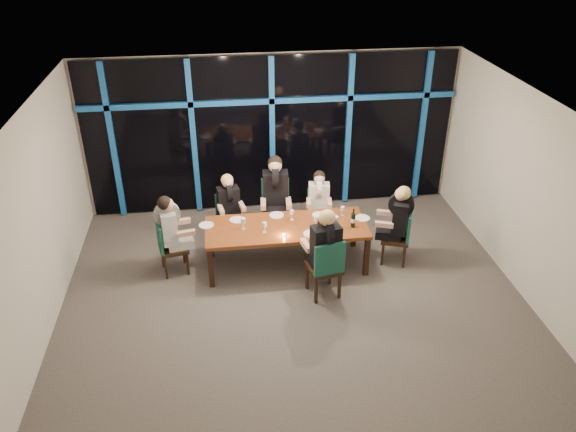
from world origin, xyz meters
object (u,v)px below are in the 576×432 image
(chair_far_mid, at_px, (276,205))
(wine_bottle, at_px, (353,220))
(chair_near_mid, at_px, (326,266))
(diner_far_right, at_px, (319,195))
(diner_end_left, at_px, (170,223))
(dining_table, at_px, (286,230))
(diner_end_right, at_px, (398,213))
(chair_far_left, at_px, (229,216))
(chair_far_right, at_px, (318,211))
(diner_far_left, at_px, (229,200))
(chair_end_right, at_px, (401,234))
(chair_end_left, at_px, (168,244))
(diner_near_mid, at_px, (325,240))
(diner_far_mid, at_px, (275,187))
(water_pitcher, at_px, (334,222))

(chair_far_mid, xyz_separation_m, wine_bottle, (1.12, -1.17, 0.28))
(chair_near_mid, bearing_deg, diner_far_right, -107.74)
(chair_far_mid, distance_m, diner_end_left, 2.03)
(dining_table, bearing_deg, diner_end_right, -3.19)
(chair_far_left, height_order, diner_end_left, diner_end_left)
(dining_table, xyz_separation_m, chair_far_mid, (-0.06, 1.02, -0.09))
(chair_far_right, bearing_deg, diner_far_left, -168.98)
(dining_table, relative_size, chair_far_mid, 2.46)
(chair_far_right, xyz_separation_m, wine_bottle, (0.37, -1.06, 0.39))
(chair_end_right, bearing_deg, diner_far_left, -89.99)
(chair_far_right, relative_size, wine_bottle, 2.71)
(chair_far_left, relative_size, chair_end_right, 0.93)
(chair_end_left, bearing_deg, chair_near_mid, -124.53)
(chair_far_mid, bearing_deg, chair_end_right, -25.89)
(wine_bottle, bearing_deg, diner_near_mid, -130.46)
(diner_end_right, bearing_deg, diner_near_mid, -41.61)
(chair_end_left, bearing_deg, chair_end_right, -104.83)
(chair_end_right, relative_size, diner_end_left, 1.04)
(dining_table, relative_size, chair_far_left, 2.93)
(chair_far_right, xyz_separation_m, diner_far_mid, (-0.76, 0.02, 0.52))
(chair_end_right, height_order, water_pitcher, water_pitcher)
(chair_end_left, height_order, diner_end_left, diner_end_left)
(diner_far_right, distance_m, diner_near_mid, 1.70)
(diner_far_left, relative_size, diner_far_mid, 0.84)
(dining_table, bearing_deg, wine_bottle, -8.19)
(diner_far_left, height_order, diner_end_left, diner_end_left)
(diner_far_right, bearing_deg, diner_end_right, -30.69)
(chair_end_left, xyz_separation_m, diner_far_mid, (1.84, 0.88, 0.48))
(chair_end_left, distance_m, wine_bottle, 2.99)
(water_pitcher, bearing_deg, chair_far_left, 140.22)
(diner_far_left, bearing_deg, diner_far_right, -11.43)
(diner_far_mid, distance_m, water_pitcher, 1.37)
(chair_near_mid, relative_size, wine_bottle, 3.18)
(chair_near_mid, xyz_separation_m, diner_far_mid, (-0.55, 1.86, 0.44))
(chair_end_left, distance_m, diner_end_left, 0.38)
(wine_bottle, bearing_deg, diner_end_right, 3.90)
(chair_far_right, xyz_separation_m, diner_near_mid, (-0.23, -1.75, 0.49))
(chair_end_right, xyz_separation_m, diner_far_left, (-2.77, 0.97, 0.32))
(chair_near_mid, distance_m, water_pitcher, 0.88)
(wine_bottle, bearing_deg, diner_far_mid, 136.25)
(diner_far_mid, bearing_deg, water_pitcher, -47.95)
(chair_far_mid, height_order, wine_bottle, wine_bottle)
(chair_far_right, relative_size, diner_far_left, 1.01)
(water_pitcher, bearing_deg, chair_end_right, -5.91)
(dining_table, distance_m, diner_far_right, 1.08)
(diner_far_mid, distance_m, wine_bottle, 1.57)
(chair_far_mid, bearing_deg, diner_end_left, -147.21)
(chair_near_mid, height_order, diner_far_left, diner_far_left)
(diner_far_mid, xyz_separation_m, diner_end_left, (-1.76, -0.86, -0.11))
(chair_far_left, height_order, wine_bottle, wine_bottle)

